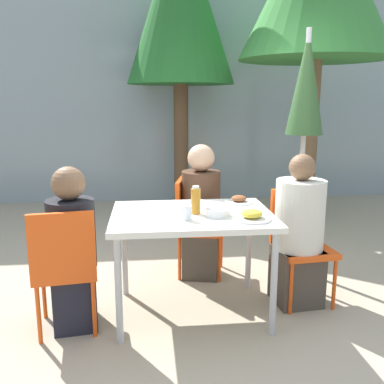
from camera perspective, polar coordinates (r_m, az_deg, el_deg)
name	(u,v)px	position (r m, az deg, el deg)	size (l,w,h in m)	color
ground_plane	(192,312)	(3.25, 0.00, -15.71)	(24.00, 24.00, 0.00)	tan
building_facade	(167,101)	(6.59, -3.36, 11.99)	(10.00, 0.20, 3.00)	#89999E
dining_table	(192,223)	(2.99, 0.00, -4.10)	(1.11, 0.82, 0.75)	silver
chair_left	(65,263)	(2.90, -16.63, -9.01)	(0.45, 0.45, 0.85)	#E54C14
person_left	(73,253)	(2.96, -15.63, -7.81)	(0.32, 0.32, 1.11)	black
chair_right	(300,237)	(3.39, 14.17, -5.78)	(0.44, 0.44, 0.85)	#E54C14
person_right	(299,236)	(3.29, 14.02, -5.67)	(0.36, 0.36, 1.14)	#473D33
chair_far	(192,219)	(3.74, 0.02, -3.69)	(0.48, 0.48, 0.85)	#E54C14
person_far	(201,215)	(3.67, 1.19, -3.07)	(0.35, 0.35, 1.16)	#473D33
closed_umbrella	(305,99)	(3.79, 14.89, 11.89)	(0.36, 0.36, 2.09)	#333333
plate_0	(239,200)	(3.27, 6.28, -1.09)	(0.21, 0.21, 0.06)	white
plate_1	(252,216)	(2.83, 7.98, -3.18)	(0.25, 0.25, 0.07)	white
bottle	(196,201)	(2.93, 0.50, -1.15)	(0.07, 0.07, 0.19)	#B7751E
drinking_cup	(187,213)	(2.79, -0.73, -2.77)	(0.07, 0.07, 0.10)	white
salad_bowl	(218,212)	(2.90, 3.53, -2.68)	(0.17, 0.17, 0.06)	white
tree_behind_right	(180,2)	(6.07, -1.56, 24.04)	(1.44, 1.44, 3.87)	brown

